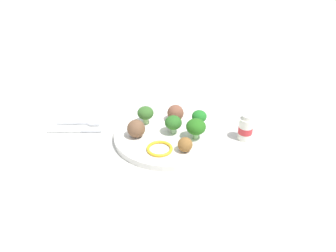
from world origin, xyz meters
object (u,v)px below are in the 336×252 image
meatball_back_left (175,113)px  broccoli_floret_mid_right (173,122)px  plate (168,135)px  napkin (77,128)px  fork (81,123)px  knife (77,130)px  yogurt_bottle (246,128)px  broccoli_floret_back_right (145,113)px  broccoli_floret_back_left (199,117)px  pepper_ring_mid_left (160,149)px  meatball_near_rim (185,145)px  meatball_mid_left (136,129)px  broccoli_floret_front_right (196,127)px

meatball_back_left → broccoli_floret_mid_right: bearing=-91.1°
plate → napkin: 0.25m
fork → knife: size_ratio=0.83×
yogurt_bottle → napkin: bearing=178.9°
knife → broccoli_floret_back_right: bearing=11.3°
broccoli_floret_back_left → napkin: size_ratio=0.26×
fork → broccoli_floret_back_right: bearing=0.0°
pepper_ring_mid_left → broccoli_floret_mid_right: bearing=71.9°
pepper_ring_mid_left → broccoli_floret_back_left: bearing=52.3°
broccoli_floret_back_right → broccoli_floret_back_left: broccoli_floret_back_right is taller
meatball_back_left → meatball_near_rim: size_ratio=1.25×
meatball_near_rim → pepper_ring_mid_left: (-0.06, -0.00, -0.01)m
broccoli_floret_back_right → meatball_mid_left: bearing=-102.6°
broccoli_floret_back_right → pepper_ring_mid_left: broccoli_floret_back_right is taller
broccoli_floret_back_left → pepper_ring_mid_left: bearing=-127.7°
broccoli_floret_back_right → knife: bearing=-168.7°
broccoli_floret_front_right → fork: size_ratio=0.44×
meatball_mid_left → yogurt_bottle: yogurt_bottle is taller
meatball_mid_left → pepper_ring_mid_left: size_ratio=0.72×
meatball_mid_left → broccoli_floret_back_right: bearing=77.4°
broccoli_floret_back_left → meatball_mid_left: meatball_mid_left is taller
pepper_ring_mid_left → knife: 0.25m
broccoli_floret_back_right → yogurt_bottle: 0.26m
meatball_near_rim → fork: meatball_near_rim is taller
plate → broccoli_floret_front_right: size_ratio=5.22×
meatball_back_left → knife: (-0.26, -0.06, -0.03)m
napkin → yogurt_bottle: size_ratio=2.44×
broccoli_floret_back_left → yogurt_bottle: size_ratio=0.64×
broccoli_floret_front_right → pepper_ring_mid_left: bearing=-145.5°
meatball_near_rim → yogurt_bottle: size_ratio=0.51×
broccoli_floret_front_right → yogurt_bottle: bearing=14.6°
broccoli_floret_back_right → meatball_near_rim: (0.11, -0.12, -0.01)m
yogurt_bottle → knife: bearing=-178.9°
pepper_ring_mid_left → fork: pepper_ring_mid_left is taller
meatball_back_left → pepper_ring_mid_left: meatball_back_left is taller
fork → pepper_ring_mid_left: bearing=-27.1°
broccoli_floret_back_right → napkin: broccoli_floret_back_right is taller
broccoli_floret_back_left → broccoli_floret_mid_right: (-0.07, -0.04, 0.00)m
broccoli_floret_back_left → knife: bearing=-173.5°
meatball_mid_left → pepper_ring_mid_left: (0.07, -0.05, -0.02)m
broccoli_floret_mid_right → meatball_back_left: (0.00, 0.06, -0.01)m
napkin → knife: knife is taller
yogurt_bottle → meatball_back_left: bearing=164.5°
pepper_ring_mid_left → napkin: bearing=157.3°
pepper_ring_mid_left → fork: 0.26m
plate → knife: 0.24m
meatball_mid_left → napkin: size_ratio=0.27×
meatball_back_left → meatball_near_rim: (0.03, -0.14, -0.00)m
meatball_back_left → pepper_ring_mid_left: size_ratio=0.71×
pepper_ring_mid_left → yogurt_bottle: bearing=23.3°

